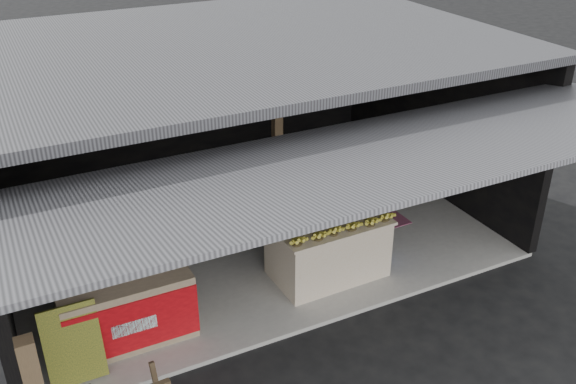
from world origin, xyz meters
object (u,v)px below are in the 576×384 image
neighbor_stall (126,306)px  water_barrel (374,240)px  banana_table (328,247)px  plastic_chair (339,174)px  white_crate (301,219)px

neighbor_stall → water_barrel: bearing=3.1°
banana_table → water_barrel: (0.81, 0.09, -0.16)m
banana_table → plastic_chair: 2.11m
plastic_chair → water_barrel: bearing=-94.8°
banana_table → water_barrel: size_ratio=2.97×
white_crate → neighbor_stall: bearing=-164.9°
water_barrel → plastic_chair: size_ratio=0.60×
banana_table → water_barrel: banana_table is taller
water_barrel → white_crate: bearing=138.4°
neighbor_stall → water_barrel: size_ratio=2.94×
white_crate → neighbor_stall: neighbor_stall is taller
white_crate → plastic_chair: white_crate is taller
banana_table → neighbor_stall: (-2.77, -0.10, 0.04)m
white_crate → water_barrel: bearing=-44.5°
banana_table → white_crate: bearing=88.2°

